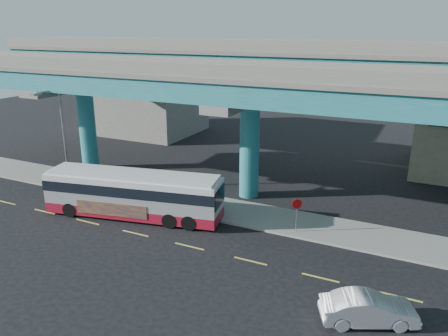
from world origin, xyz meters
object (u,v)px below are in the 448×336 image
at_px(transit_bus, 133,193).
at_px(stop_sign, 297,209).
at_px(sedan, 369,309).
at_px(parked_car, 109,179).
at_px(street_lamp, 57,125).

bearing_deg(transit_bus, stop_sign, 0.22).
xyz_separation_m(sedan, parked_car, (-21.79, 8.62, 0.06)).
bearing_deg(street_lamp, transit_bus, -10.69).
bearing_deg(transit_bus, parked_car, 133.62).
xyz_separation_m(transit_bus, parked_car, (-5.33, 3.71, -0.98)).
bearing_deg(parked_car, transit_bus, -128.09).
height_order(transit_bus, parked_car, transit_bus).
bearing_deg(parked_car, stop_sign, -98.27).
bearing_deg(street_lamp, parked_car, 38.39).
relative_size(transit_bus, sedan, 2.83).
distance_m(parked_car, stop_sign, 16.38).
relative_size(parked_car, stop_sign, 1.63).
distance_m(transit_bus, parked_car, 6.57).
xyz_separation_m(sedan, stop_sign, (-5.51, 7.19, 1.04)).
relative_size(transit_bus, stop_sign, 5.65).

